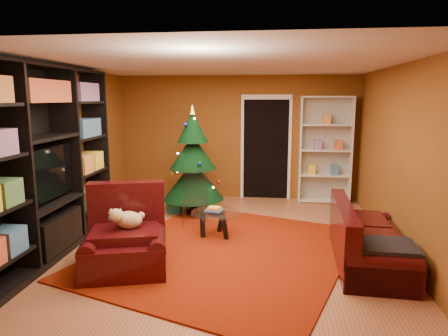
# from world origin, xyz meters

# --- Properties ---
(floor) EXTENTS (5.00, 5.50, 0.05)m
(floor) POSITION_xyz_m (0.00, 0.00, -0.03)
(floor) COLOR brown
(floor) RESTS_ON ground
(ceiling) EXTENTS (5.00, 5.50, 0.05)m
(ceiling) POSITION_xyz_m (0.00, 0.00, 2.62)
(ceiling) COLOR silver
(ceiling) RESTS_ON wall_back
(wall_back) EXTENTS (5.00, 0.05, 2.60)m
(wall_back) POSITION_xyz_m (0.00, 2.77, 1.30)
(wall_back) COLOR brown
(wall_back) RESTS_ON ground
(wall_left) EXTENTS (0.05, 5.50, 2.60)m
(wall_left) POSITION_xyz_m (-2.52, 0.00, 1.30)
(wall_left) COLOR brown
(wall_left) RESTS_ON ground
(wall_right) EXTENTS (0.05, 5.50, 2.60)m
(wall_right) POSITION_xyz_m (2.52, 0.00, 1.30)
(wall_right) COLOR brown
(wall_right) RESTS_ON ground
(doorway) EXTENTS (1.06, 0.60, 2.16)m
(doorway) POSITION_xyz_m (0.60, 2.73, 1.05)
(doorway) COLOR black
(doorway) RESTS_ON floor
(rug) EXTENTS (4.16, 4.48, 0.02)m
(rug) POSITION_xyz_m (0.13, -0.43, 0.01)
(rug) COLOR maroon
(rug) RESTS_ON floor
(media_unit) EXTENTS (0.60, 3.35, 2.56)m
(media_unit) POSITION_xyz_m (-2.27, -0.82, 1.28)
(media_unit) COLOR black
(media_unit) RESTS_ON floor
(christmas_tree) EXTENTS (1.19, 1.19, 2.03)m
(christmas_tree) POSITION_xyz_m (-0.72, 1.51, 0.98)
(christmas_tree) COLOR black
(christmas_tree) RESTS_ON floor
(gift_box_teal) EXTENTS (0.37, 0.37, 0.30)m
(gift_box_teal) POSITION_xyz_m (-1.03, 1.45, 0.15)
(gift_box_teal) COLOR #1C7E75
(gift_box_teal) RESTS_ON floor
(gift_box_green) EXTENTS (0.30, 0.30, 0.26)m
(gift_box_green) POSITION_xyz_m (-0.49, 1.47, 0.13)
(gift_box_green) COLOR #2E7632
(gift_box_green) RESTS_ON floor
(gift_box_red) EXTENTS (0.23, 0.23, 0.21)m
(gift_box_red) POSITION_xyz_m (-0.75, 1.99, 0.10)
(gift_box_red) COLOR #99321C
(gift_box_red) RESTS_ON floor
(white_bookshelf) EXTENTS (1.03, 0.37, 2.23)m
(white_bookshelf) POSITION_xyz_m (1.81, 2.57, 1.08)
(white_bookshelf) COLOR white
(white_bookshelf) RESTS_ON floor
(armchair) EXTENTS (1.34, 1.34, 0.85)m
(armchair) POSITION_xyz_m (-1.04, -1.16, 0.42)
(armchair) COLOR black
(armchair) RESTS_ON rug
(dog) EXTENTS (0.47, 0.40, 0.28)m
(dog) POSITION_xyz_m (-1.01, -1.10, 0.63)
(dog) COLOR beige
(dog) RESTS_ON armchair
(sofa) EXTENTS (0.93, 1.89, 0.80)m
(sofa) POSITION_xyz_m (2.02, -0.59, 0.40)
(sofa) COLOR black
(sofa) RESTS_ON rug
(coffee_table) EXTENTS (0.93, 0.93, 0.48)m
(coffee_table) POSITION_xyz_m (-0.09, 0.17, 0.20)
(coffee_table) COLOR gray
(coffee_table) RESTS_ON rug
(acrylic_chair) EXTENTS (0.48, 0.52, 0.85)m
(acrylic_chair) POSITION_xyz_m (-0.53, 0.66, 0.42)
(acrylic_chair) COLOR #66605B
(acrylic_chair) RESTS_ON rug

